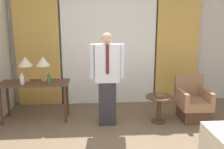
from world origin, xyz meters
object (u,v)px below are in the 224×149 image
bottle_by_lamp (49,79)px  book (160,95)px  desk (35,88)px  table_lamp_right (43,62)px  table_lamp_left (25,62)px  bottle_near_edge (22,80)px  armchair (192,103)px  person (107,76)px  side_table (159,104)px

bottle_by_lamp → book: bottle_by_lamp is taller
desk → bottle_by_lamp: bearing=-21.5°
desk → table_lamp_right: (0.16, 0.10, 0.48)m
bottle_by_lamp → book: (2.02, -0.18, -0.30)m
table_lamp_left → table_lamp_right: 0.33m
table_lamp_left → book: 2.59m
bottle_near_edge → bottle_by_lamp: size_ratio=1.02×
table_lamp_left → armchair: bearing=-5.6°
table_lamp_right → bottle_by_lamp: table_lamp_right is taller
bottle_by_lamp → armchair: 2.74m
table_lamp_left → book: (2.49, -0.41, -0.58)m
table_lamp_right → person: bearing=-20.3°
table_lamp_left → person: bearing=-16.2°
armchair → bottle_near_edge: bearing=178.5°
bottle_near_edge → bottle_by_lamp: bearing=0.2°
bottle_near_edge → armchair: bearing=-1.5°
book → side_table: bearing=168.2°
desk → armchair: size_ratio=1.56×
side_table → bottle_by_lamp: bearing=174.9°
person → book: person is taller
armchair → book: 0.70m
table_lamp_left → table_lamp_right: bearing=0.0°
table_lamp_left → bottle_by_lamp: 0.59m
table_lamp_right → person: (1.18, -0.44, -0.19)m
table_lamp_left → side_table: size_ratio=0.93×
bottle_by_lamp → armchair: size_ratio=0.25×
person → side_table: (0.97, 0.03, -0.56)m
person → armchair: size_ratio=2.04×
table_lamp_right → bottle_near_edge: size_ratio=2.28×
desk → person: person is taller
bottle_by_lamp → person: 1.07m
bottle_near_edge → person: person is taller
table_lamp_right → book: bearing=-10.6°
armchair → person: bearing=-175.5°
desk → table_lamp_left: (-0.16, 0.10, 0.48)m
side_table → bottle_near_edge: bearing=175.9°
bottle_near_edge → bottle_by_lamp: bottle_near_edge is taller
table_lamp_right → armchair: (2.83, -0.31, -0.79)m
bottle_by_lamp → side_table: (2.01, -0.18, -0.47)m
bottle_by_lamp → book: bearing=-5.2°
person → bottle_near_edge: bearing=172.0°
side_table → table_lamp_right: bearing=169.4°
desk → table_lamp_right: size_ratio=2.72×
bottle_by_lamp → armchair: bottle_by_lamp is taller
person → side_table: bearing=2.1°
desk → person: bearing=-13.9°
table_lamp_left → bottle_near_edge: 0.36m
bottle_by_lamp → person: person is taller
bottle_by_lamp → side_table: bearing=-5.1°
table_lamp_right → side_table: (2.15, -0.40, -0.76)m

